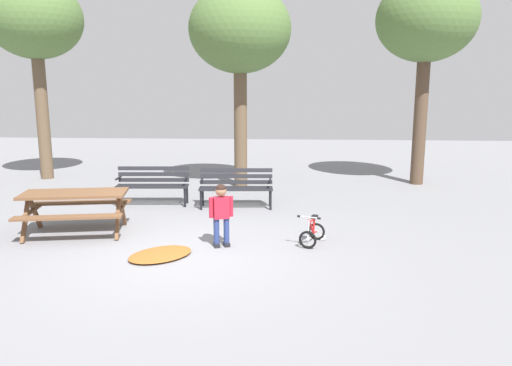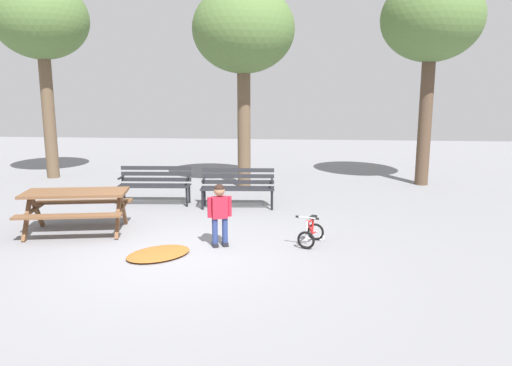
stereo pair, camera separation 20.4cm
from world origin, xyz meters
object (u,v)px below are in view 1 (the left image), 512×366
object	(u,v)px
park_bench_left	(236,185)
picnic_table	(75,202)
child_standing	(221,210)
kids_bicycle	(312,232)
park_bench_far_left	(153,182)

from	to	relation	value
park_bench_left	picnic_table	bearing A→B (deg)	-140.59
child_standing	kids_bicycle	xyz separation A→B (m)	(1.51, 0.23, -0.42)
picnic_table	kids_bicycle	size ratio (longest dim) A/B	3.21
child_standing	picnic_table	bearing A→B (deg)	168.54
park_bench_far_left	kids_bicycle	world-z (taller)	park_bench_far_left
picnic_table	kids_bicycle	world-z (taller)	picnic_table
picnic_table	park_bench_far_left	size ratio (longest dim) A/B	1.24
picnic_table	kids_bicycle	bearing A→B (deg)	-4.28
kids_bicycle	child_standing	bearing A→B (deg)	-171.16
picnic_table	child_standing	bearing A→B (deg)	-11.46
park_bench_left	child_standing	xyz separation A→B (m)	(0.05, -2.74, 0.11)
park_bench_far_left	kids_bicycle	size ratio (longest dim) A/B	2.59
park_bench_far_left	child_standing	world-z (taller)	child_standing
picnic_table	child_standing	size ratio (longest dim) A/B	1.90
park_bench_left	park_bench_far_left	bearing A→B (deg)	175.85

